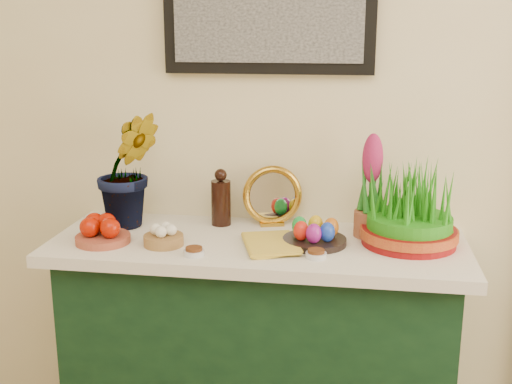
# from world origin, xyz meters

# --- Properties ---
(sideboard) EXTENTS (1.30, 0.45, 0.85)m
(sideboard) POSITION_xyz_m (-0.17, 2.00, 0.42)
(sideboard) COLOR #13361B
(sideboard) RESTS_ON ground
(tablecloth) EXTENTS (1.40, 0.55, 0.04)m
(tablecloth) POSITION_xyz_m (-0.17, 2.00, 0.87)
(tablecloth) COLOR beige
(tablecloth) RESTS_ON sideboard
(hyacinth_green) EXTENTS (0.35, 0.34, 0.55)m
(hyacinth_green) POSITION_xyz_m (-0.65, 2.09, 1.17)
(hyacinth_green) COLOR #21721D
(hyacinth_green) RESTS_ON tablecloth
(apple_bowl) EXTENTS (0.20, 0.20, 0.09)m
(apple_bowl) POSITION_xyz_m (-0.68, 1.89, 0.93)
(apple_bowl) COLOR #9D4630
(apple_bowl) RESTS_ON tablecloth
(garlic_basket) EXTENTS (0.16, 0.16, 0.07)m
(garlic_basket) POSITION_xyz_m (-0.47, 1.90, 0.92)
(garlic_basket) COLOR olive
(garlic_basket) RESTS_ON tablecloth
(vinegar_cruet) EXTENTS (0.07, 0.07, 0.21)m
(vinegar_cruet) POSITION_xyz_m (-0.33, 2.15, 0.98)
(vinegar_cruet) COLOR black
(vinegar_cruet) RESTS_ON tablecloth
(mirror) EXTENTS (0.22, 0.11, 0.22)m
(mirror) POSITION_xyz_m (-0.15, 2.19, 1.00)
(mirror) COLOR gold
(mirror) RESTS_ON tablecloth
(book) EXTENTS (0.21, 0.26, 0.03)m
(book) POSITION_xyz_m (-0.20, 1.91, 0.91)
(book) COLOR gold
(book) RESTS_ON tablecloth
(spice_dish_left) EXTENTS (0.07, 0.07, 0.03)m
(spice_dish_left) POSITION_xyz_m (-0.35, 1.82, 0.90)
(spice_dish_left) COLOR silver
(spice_dish_left) RESTS_ON tablecloth
(spice_dish_right) EXTENTS (0.07, 0.07, 0.03)m
(spice_dish_right) POSITION_xyz_m (0.04, 1.86, 0.90)
(spice_dish_right) COLOR silver
(spice_dish_right) RESTS_ON tablecloth
(egg_plate) EXTENTS (0.23, 0.23, 0.09)m
(egg_plate) POSITION_xyz_m (0.02, 1.99, 0.92)
(egg_plate) COLOR black
(egg_plate) RESTS_ON tablecloth
(hyacinth_pink) EXTENTS (0.11, 0.11, 0.36)m
(hyacinth_pink) POSITION_xyz_m (0.20, 2.10, 1.05)
(hyacinth_pink) COLOR #995235
(hyacinth_pink) RESTS_ON tablecloth
(wheatgrass_sabzeh) EXTENTS (0.32, 0.32, 0.26)m
(wheatgrass_sabzeh) POSITION_xyz_m (0.33, 2.04, 1.01)
(wheatgrass_sabzeh) COLOR maroon
(wheatgrass_sabzeh) RESTS_ON tablecloth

